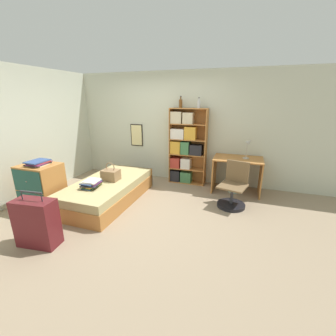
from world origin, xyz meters
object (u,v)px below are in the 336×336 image
(book_stack_on_bed, at_px, (91,183))
(desk_chair, at_px, (233,193))
(bookcase, at_px, (185,147))
(bottle_green, at_px, (181,103))
(bottle_brown, at_px, (199,104))
(dresser, at_px, (42,187))
(desk_lamp, at_px, (249,145))
(magazine_pile_on_dresser, at_px, (38,163))
(waste_bin, at_px, (233,187))
(bed, at_px, (109,190))
(suitcase, at_px, (37,223))
(handbag, at_px, (111,175))
(desk, at_px, (237,169))

(book_stack_on_bed, distance_m, desk_chair, 2.65)
(bookcase, height_order, bottle_green, bottle_green)
(bottle_green, bearing_deg, bottle_brown, -1.72)
(dresser, distance_m, desk_lamp, 4.12)
(bottle_green, distance_m, desk_lamp, 1.76)
(magazine_pile_on_dresser, bearing_deg, book_stack_on_bed, 18.46)
(book_stack_on_bed, xyz_separation_m, desk_lamp, (2.66, 1.72, 0.56))
(desk_chair, xyz_separation_m, waste_bin, (-0.02, 0.68, -0.15))
(magazine_pile_on_dresser, xyz_separation_m, bottle_brown, (2.40, 2.21, 0.97))
(bookcase, xyz_separation_m, bottle_green, (-0.12, 0.03, 1.00))
(bed, xyz_separation_m, dresser, (-0.96, -0.68, 0.21))
(book_stack_on_bed, relative_size, suitcase, 0.48)
(bed, bearing_deg, bottle_green, 55.58)
(bottle_green, distance_m, waste_bin, 2.22)
(bottle_green, bearing_deg, magazine_pile_on_dresser, -131.77)
(suitcase, height_order, waste_bin, suitcase)
(bed, distance_m, waste_bin, 2.67)
(bottle_green, relative_size, desk_chair, 0.31)
(handbag, bearing_deg, book_stack_on_bed, -105.33)
(bookcase, height_order, bottle_brown, bottle_brown)
(waste_bin, bearing_deg, dresser, -149.91)
(bed, distance_m, bookcase, 2.01)
(book_stack_on_bed, xyz_separation_m, bookcase, (1.24, 1.90, 0.38))
(suitcase, relative_size, desk_lamp, 1.83)
(desk_chair, bearing_deg, bottle_green, 143.88)
(dresser, bearing_deg, magazine_pile_on_dresser, -17.09)
(bookcase, height_order, desk_lamp, bookcase)
(handbag, height_order, book_stack_on_bed, handbag)
(book_stack_on_bed, height_order, desk_lamp, desk_lamp)
(handbag, distance_m, desk, 2.67)
(bed, bearing_deg, bookcase, 52.01)
(desk, bearing_deg, book_stack_on_bed, -145.42)
(bottle_brown, bearing_deg, dresser, -137.75)
(book_stack_on_bed, xyz_separation_m, desk_chair, (2.46, 0.96, -0.24))
(desk_lamp, bearing_deg, desk_chair, -105.13)
(bed, height_order, waste_bin, bed)
(magazine_pile_on_dresser, bearing_deg, bottle_brown, 42.59)
(dresser, xyz_separation_m, magazine_pile_on_dresser, (0.02, -0.01, 0.47))
(dresser, height_order, bottle_green, bottle_green)
(bottle_brown, relative_size, waste_bin, 1.01)
(desk_chair, bearing_deg, desk_lamp, 74.87)
(book_stack_on_bed, relative_size, bottle_green, 1.50)
(book_stack_on_bed, bearing_deg, desk_chair, 21.33)
(magazine_pile_on_dresser, relative_size, desk_lamp, 0.89)
(bookcase, relative_size, desk, 1.75)
(magazine_pile_on_dresser, bearing_deg, desk_lamp, 29.72)
(desk_chair, bearing_deg, bookcase, 142.16)
(dresser, bearing_deg, book_stack_on_bed, 17.66)
(desk, xyz_separation_m, desk_chair, (-0.03, -0.75, -0.25))
(book_stack_on_bed, bearing_deg, suitcase, -91.76)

